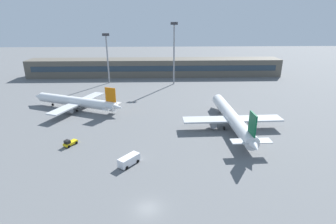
{
  "coord_description": "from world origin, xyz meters",
  "views": [
    {
      "loc": [
        2.22,
        -37.61,
        31.74
      ],
      "look_at": [
        4.79,
        40.0,
        3.0
      ],
      "focal_mm": 28.54,
      "sensor_mm": 36.0,
      "label": 1
    }
  ],
  "objects_px": {
    "airplane_mid": "(76,102)",
    "floodlight_tower_west": "(174,50)",
    "service_van_white": "(129,160)",
    "airplane_near": "(231,117)",
    "baggage_tug_yellow": "(70,143)",
    "floodlight_tower_east": "(107,55)"
  },
  "relations": [
    {
      "from": "airplane_near",
      "to": "baggage_tug_yellow",
      "type": "xyz_separation_m",
      "value": [
        -44.14,
        -10.79,
        -2.33
      ]
    },
    {
      "from": "airplane_mid",
      "to": "service_van_white",
      "type": "relative_size",
      "value": 6.69
    },
    {
      "from": "airplane_mid",
      "to": "service_van_white",
      "type": "xyz_separation_m",
      "value": [
        22.38,
        -37.48,
        -1.7
      ]
    },
    {
      "from": "airplane_mid",
      "to": "floodlight_tower_west",
      "type": "relative_size",
      "value": 1.26
    },
    {
      "from": "service_van_white",
      "to": "floodlight_tower_east",
      "type": "height_order",
      "value": "floodlight_tower_east"
    },
    {
      "from": "floodlight_tower_west",
      "to": "airplane_near",
      "type": "bearing_deg",
      "value": -74.68
    },
    {
      "from": "baggage_tug_yellow",
      "to": "floodlight_tower_west",
      "type": "xyz_separation_m",
      "value": [
        29.93,
        62.69,
        15.36
      ]
    },
    {
      "from": "baggage_tug_yellow",
      "to": "floodlight_tower_east",
      "type": "distance_m",
      "value": 67.18
    },
    {
      "from": "floodlight_tower_west",
      "to": "service_van_white",
      "type": "bearing_deg",
      "value": -100.83
    },
    {
      "from": "service_van_white",
      "to": "floodlight_tower_east",
      "type": "xyz_separation_m",
      "value": [
        -17.39,
        75.54,
        12.48
      ]
    },
    {
      "from": "floodlight_tower_west",
      "to": "floodlight_tower_east",
      "type": "relative_size",
      "value": 1.21
    },
    {
      "from": "service_van_white",
      "to": "floodlight_tower_east",
      "type": "distance_m",
      "value": 78.52
    },
    {
      "from": "baggage_tug_yellow",
      "to": "floodlight_tower_east",
      "type": "xyz_separation_m",
      "value": [
        -1.3,
        65.93,
        12.8
      ]
    },
    {
      "from": "airplane_mid",
      "to": "floodlight_tower_east",
      "type": "distance_m",
      "value": 39.87
    },
    {
      "from": "service_van_white",
      "to": "floodlight_tower_east",
      "type": "bearing_deg",
      "value": 102.96
    },
    {
      "from": "airplane_near",
      "to": "baggage_tug_yellow",
      "type": "height_order",
      "value": "airplane_near"
    },
    {
      "from": "floodlight_tower_west",
      "to": "floodlight_tower_east",
      "type": "xyz_separation_m",
      "value": [
        -31.22,
        3.25,
        -2.56
      ]
    },
    {
      "from": "airplane_near",
      "to": "baggage_tug_yellow",
      "type": "bearing_deg",
      "value": -166.27
    },
    {
      "from": "airplane_mid",
      "to": "baggage_tug_yellow",
      "type": "xyz_separation_m",
      "value": [
        6.29,
        -27.87,
        -2.02
      ]
    },
    {
      "from": "airplane_mid",
      "to": "service_van_white",
      "type": "bearing_deg",
      "value": -59.16
    },
    {
      "from": "airplane_mid",
      "to": "service_van_white",
      "type": "distance_m",
      "value": 43.69
    },
    {
      "from": "airplane_near",
      "to": "service_van_white",
      "type": "relative_size",
      "value": 7.85
    }
  ]
}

